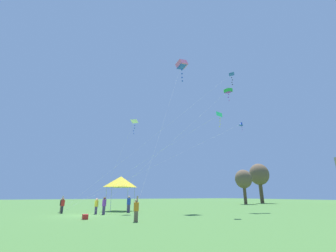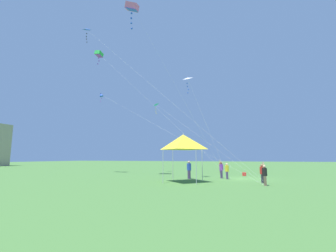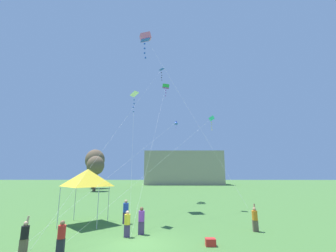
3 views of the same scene
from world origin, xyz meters
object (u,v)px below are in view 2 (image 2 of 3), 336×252
person_blue_shirt (189,169)px  kite_blue_delta_5 (87,31)px  kite_blue_diamond_2 (101,95)px  kite_cyan_delta_4 (157,106)px  person_black_shirt (265,174)px  festival_tent (183,142)px  cooler_box (244,174)px  person_yellow_shirt (227,171)px  person_red_shirt (262,173)px  kite_green_box_3 (99,54)px  person_purple_shirt (221,169)px  person_orange_shirt (220,167)px  kite_pink_box_0 (132,8)px  kite_white_delta_1 (188,80)px

person_blue_shirt → kite_blue_delta_5: size_ratio=0.08×
kite_blue_diamond_2 → kite_cyan_delta_4: kite_blue_diamond_2 is taller
person_black_shirt → person_blue_shirt: 7.80m
festival_tent → cooler_box: (8.94, -5.16, -3.35)m
person_yellow_shirt → kite_blue_diamond_2: kite_blue_diamond_2 is taller
person_red_shirt → kite_green_box_3: (4.78, 20.51, 16.02)m
festival_tent → kite_green_box_3: kite_green_box_3 is taller
person_purple_shirt → person_orange_shirt: 7.80m
festival_tent → person_red_shirt: festival_tent is taller
person_yellow_shirt → person_black_shirt: person_black_shirt is taller
person_black_shirt → kite_cyan_delta_4: (12.01, 13.71, 9.15)m
person_purple_shirt → kite_pink_box_0: (-1.27, 10.31, 20.09)m
kite_cyan_delta_4 → kite_pink_box_0: bearing=177.4°
kite_pink_box_0 → kite_white_delta_1: 12.55m
kite_pink_box_0 → kite_green_box_3: 8.09m
festival_tent → cooler_box: bearing=-30.0°
kite_pink_box_0 → kite_cyan_delta_4: size_ratio=1.53×
person_purple_shirt → person_red_shirt: (-3.52, -3.72, -0.06)m
person_red_shirt → kite_blue_delta_5: (3.96, 22.08, 19.50)m
person_yellow_shirt → kite_blue_delta_5: 27.25m
person_purple_shirt → festival_tent: bearing=-62.4°
person_yellow_shirt → person_orange_shirt: (8.57, 1.43, 0.03)m
person_purple_shirt → person_black_shirt: person_black_shirt is taller
person_blue_shirt → kite_blue_delta_5: kite_blue_delta_5 is taller
cooler_box → person_yellow_shirt: 5.25m
kite_pink_box_0 → person_black_shirt: bearing=-106.1°
person_yellow_shirt → person_red_shirt: 4.11m
kite_blue_diamond_2 → kite_cyan_delta_4: size_ratio=1.50×
person_blue_shirt → kite_pink_box_0: 21.29m
person_black_shirt → person_blue_shirt: person_blue_shirt is taller
person_red_shirt → kite_pink_box_0: kite_pink_box_0 is taller
cooler_box → kite_green_box_3: 25.50m
person_yellow_shirt → kite_pink_box_0: kite_pink_box_0 is taller
person_orange_shirt → person_blue_shirt: (-9.40, 2.30, 0.10)m
person_orange_shirt → person_black_shirt: 13.87m
person_purple_shirt → kite_pink_box_0: 22.62m
person_yellow_shirt → kite_cyan_delta_4: size_ratio=0.11×
person_red_shirt → kite_pink_box_0: size_ratio=0.07×
kite_blue_diamond_2 → kite_green_box_3: bearing=-166.1°
kite_blue_delta_5 → kite_blue_diamond_2: bearing=-27.2°
kite_blue_diamond_2 → kite_blue_delta_5: (-2.32, 1.19, 9.06)m
kite_blue_diamond_2 → kite_green_box_3: kite_green_box_3 is taller
kite_pink_box_0 → person_yellow_shirt: bearing=-87.6°
kite_cyan_delta_4 → kite_blue_delta_5: 14.71m
person_yellow_shirt → kite_green_box_3: bearing=-115.3°
festival_tent → kite_blue_diamond_2: kite_blue_diamond_2 is taller
festival_tent → kite_pink_box_0: 19.31m
festival_tent → kite_white_delta_1: (3.51, 0.32, 7.12)m
festival_tent → person_blue_shirt: festival_tent is taller
cooler_box → kite_blue_diamond_2: kite_blue_diamond_2 is taller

